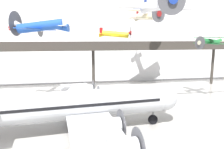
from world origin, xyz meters
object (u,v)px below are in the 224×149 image
at_px(suspended_plane_cream_biplane, 147,16).
at_px(suspended_plane_blue_trainer, 40,26).
at_px(suspended_plane_red_highwing, 26,28).
at_px(suspended_plane_white_twin, 157,5).
at_px(suspended_plane_green_biplane, 210,41).
at_px(airliner_silver_main, 78,105).
at_px(suspended_plane_yellow_lowwing, 116,34).

xyz_separation_m(suspended_plane_cream_biplane, suspended_plane_blue_trainer, (-19.77, -18.56, -3.12)).
bearing_deg(suspended_plane_cream_biplane, suspended_plane_red_highwing, -95.24).
bearing_deg(suspended_plane_white_twin, suspended_plane_green_biplane, 122.97).
bearing_deg(suspended_plane_cream_biplane, airliner_silver_main, -56.67).
distance_m(airliner_silver_main, suspended_plane_red_highwing, 19.44).
distance_m(suspended_plane_white_twin, suspended_plane_blue_trainer, 14.28).
relative_size(suspended_plane_blue_trainer, suspended_plane_green_biplane, 0.81).
height_order(suspended_plane_cream_biplane, suspended_plane_blue_trainer, suspended_plane_cream_biplane).
height_order(airliner_silver_main, suspended_plane_red_highwing, suspended_plane_red_highwing).
bearing_deg(suspended_plane_blue_trainer, suspended_plane_cream_biplane, -120.60).
bearing_deg(suspended_plane_yellow_lowwing, suspended_plane_white_twin, -56.67).
height_order(airliner_silver_main, suspended_plane_cream_biplane, suspended_plane_cream_biplane).
height_order(airliner_silver_main, suspended_plane_yellow_lowwing, suspended_plane_yellow_lowwing).
xyz_separation_m(suspended_plane_red_highwing, suspended_plane_yellow_lowwing, (14.99, -5.12, -1.05)).
bearing_deg(suspended_plane_blue_trainer, suspended_plane_green_biplane, -146.62).
bearing_deg(suspended_plane_yellow_lowwing, suspended_plane_red_highwing, 177.81).
height_order(airliner_silver_main, suspended_plane_green_biplane, suspended_plane_green_biplane).
relative_size(airliner_silver_main, suspended_plane_red_highwing, 3.33).
relative_size(suspended_plane_yellow_lowwing, suspended_plane_green_biplane, 0.86).
height_order(suspended_plane_red_highwing, suspended_plane_blue_trainer, suspended_plane_red_highwing).
height_order(suspended_plane_cream_biplane, suspended_plane_green_biplane, suspended_plane_cream_biplane).
height_order(suspended_plane_white_twin, suspended_plane_green_biplane, suspended_plane_white_twin).
relative_size(suspended_plane_white_twin, suspended_plane_cream_biplane, 0.95).
bearing_deg(suspended_plane_yellow_lowwing, suspended_plane_green_biplane, 22.41).
relative_size(suspended_plane_red_highwing, suspended_plane_yellow_lowwing, 0.95).
bearing_deg(suspended_plane_green_biplane, suspended_plane_white_twin, 23.42).
relative_size(airliner_silver_main, suspended_plane_cream_biplane, 3.22).
xyz_separation_m(suspended_plane_white_twin, suspended_plane_yellow_lowwing, (-3.05, 10.18, -3.24)).
bearing_deg(suspended_plane_white_twin, suspended_plane_red_highwing, -135.85).
relative_size(suspended_plane_white_twin, suspended_plane_blue_trainer, 1.00).
bearing_deg(suspended_plane_blue_trainer, airliner_silver_main, 168.81).
distance_m(airliner_silver_main, suspended_plane_white_twin, 15.25).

